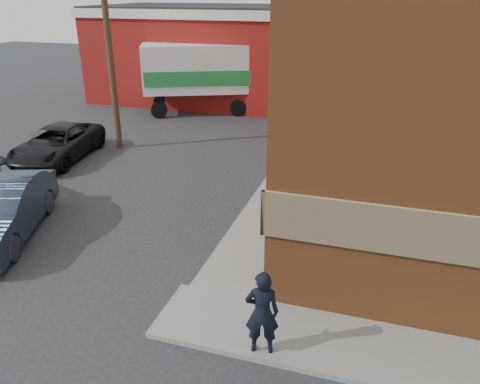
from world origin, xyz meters
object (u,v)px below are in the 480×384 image
Objects in this scene: man at (262,313)px; box_truck at (211,74)px; sedan at (1,211)px; utility_pole at (108,36)px; suv_a at (58,143)px; warehouse at (230,54)px.

man is 19.48m from box_truck.
utility_pole is at bearing 77.00° from sedan.
man is 0.22× the size of box_truck.
utility_pole is 1.86× the size of sedan.
utility_pole is 1.84× the size of suv_a.
man is at bearing -45.46° from suv_a.
sedan is (1.16, -8.16, -3.95)m from utility_pole.
suv_a is (-3.09, -13.10, -2.13)m from warehouse.
box_truck is at bearing 77.33° from utility_pole.
suv_a is at bearing -103.28° from warehouse.
sedan is 15.52m from box_truck.
sedan is at bearing -91.03° from warehouse.
man is 13.84m from suv_a.
man is 0.36× the size of sedan.
box_truck reaches higher than sedan.
warehouse is 23.01m from man.
man is at bearing -89.88° from box_truck.
suv_a is (-10.96, 8.45, -0.32)m from man.
warehouse is 3.77m from box_truck.
suv_a is at bearing -132.29° from box_truck.
sedan is at bearing -29.98° from man.
suv_a is 10.04m from box_truck.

